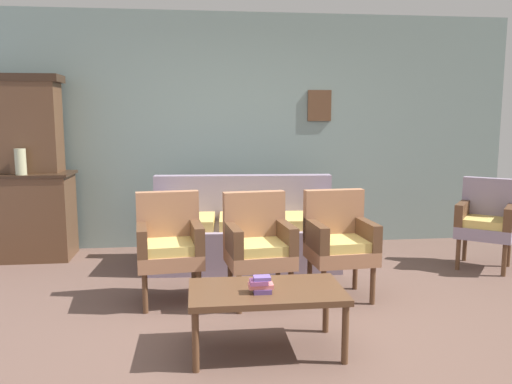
% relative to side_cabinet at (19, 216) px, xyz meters
% --- Properties ---
extents(ground_plane, '(7.68, 7.68, 0.00)m').
position_rel_side_cabinet_xyz_m(ground_plane, '(2.46, -2.25, -0.47)').
color(ground_plane, brown).
extents(wall_back_with_decor, '(6.40, 0.09, 2.70)m').
position_rel_side_cabinet_xyz_m(wall_back_with_decor, '(2.46, 0.38, 0.88)').
color(wall_back_with_decor, gray).
rests_on(wall_back_with_decor, ground).
extents(side_cabinet, '(1.16, 0.55, 0.93)m').
position_rel_side_cabinet_xyz_m(side_cabinet, '(0.00, 0.00, 0.00)').
color(side_cabinet, brown).
rests_on(side_cabinet, ground).
extents(cabinet_upper_hutch, '(0.99, 0.38, 1.03)m').
position_rel_side_cabinet_xyz_m(cabinet_upper_hutch, '(0.00, 0.08, 0.98)').
color(cabinet_upper_hutch, brown).
rests_on(cabinet_upper_hutch, side_cabinet).
extents(vase_on_cabinet, '(0.11, 0.11, 0.27)m').
position_rel_side_cabinet_xyz_m(vase_on_cabinet, '(0.11, -0.18, 0.60)').
color(vase_on_cabinet, '#B5B68C').
rests_on(vase_on_cabinet, side_cabinet).
extents(floral_couch, '(1.94, 0.92, 0.90)m').
position_rel_side_cabinet_xyz_m(floral_couch, '(2.38, -0.48, -0.14)').
color(floral_couch, gray).
rests_on(floral_couch, ground).
extents(armchair_row_middle, '(0.57, 0.54, 0.90)m').
position_rel_side_cabinet_xyz_m(armchair_row_middle, '(1.67, -1.50, 0.03)').
color(armchair_row_middle, '#9E6B4C').
rests_on(armchair_row_middle, ground).
extents(armchair_by_doorway, '(0.57, 0.55, 0.90)m').
position_rel_side_cabinet_xyz_m(armchair_by_doorway, '(2.40, -1.59, 0.03)').
color(armchair_by_doorway, '#9E6B4C').
rests_on(armchair_by_doorway, ground).
extents(armchair_near_cabinet, '(0.55, 0.53, 0.90)m').
position_rel_side_cabinet_xyz_m(armchair_near_cabinet, '(3.09, -1.56, 0.03)').
color(armchair_near_cabinet, '#9E6B4C').
rests_on(armchair_near_cabinet, ground).
extents(wingback_chair_by_fireplace, '(0.71, 0.71, 0.90)m').
position_rel_side_cabinet_xyz_m(wingback_chair_by_fireplace, '(4.80, -0.89, 0.03)').
color(wingback_chair_by_fireplace, gray).
rests_on(wingback_chair_by_fireplace, ground).
extents(coffee_table, '(1.00, 0.56, 0.42)m').
position_rel_side_cabinet_xyz_m(coffee_table, '(2.34, -2.51, -0.09)').
color(coffee_table, brown).
rests_on(coffee_table, ground).
extents(book_stack_on_table, '(0.16, 0.10, 0.11)m').
position_rel_side_cabinet_xyz_m(book_stack_on_table, '(2.29, -2.58, 0.01)').
color(book_stack_on_table, '#5D407F').
rests_on(book_stack_on_table, coffee_table).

